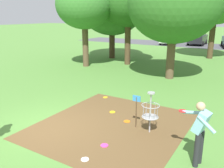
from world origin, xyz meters
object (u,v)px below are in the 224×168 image
Objects in this scene: tree_mid_center at (112,8)px; parked_car_leftmost at (170,37)px; tree_far_right at (84,5)px; frisbee_by_tee at (104,145)px; frisbee_near_basket at (127,121)px; frisbee_scattered_a at (85,159)px; frisbee_far_right at (112,112)px; disc_golf_basket at (149,110)px; tree_mid_right at (174,4)px; tree_near_left at (128,2)px; parked_car_center_left at (198,38)px; frisbee_mid_grass at (105,97)px; player_throwing at (200,130)px.

tree_mid_center is 13.50m from parked_car_leftmost.
frisbee_by_tee is at bearing -50.14° from tree_far_right.
frisbee_by_tee is 15.77m from tree_mid_center.
frisbee_near_basket is 1.10× the size of frisbee_scattered_a.
frisbee_far_right is 13.32m from tree_mid_center.
frisbee_far_right is (-1.13, 2.32, 0.00)m from frisbee_by_tee.
disc_golf_basket is 14.75m from tree_mid_center.
frisbee_scattered_a is at bearing -86.58° from frisbee_near_basket.
frisbee_by_tee is 0.04× the size of tree_mid_right.
tree_mid_right is at bearing -30.69° from tree_near_left.
frisbee_far_right is 25.20m from parked_car_center_left.
tree_mid_center reaches higher than frisbee_mid_grass.
frisbee_mid_grass is at bearing 146.87° from player_throwing.
frisbee_near_basket is 0.04× the size of tree_far_right.
tree_near_left is (-7.73, 10.79, 3.64)m from player_throwing.
frisbee_mid_grass is 11.66m from tree_mid_center.
parked_car_center_left is (-3.38, 28.28, 0.91)m from frisbee_scattered_a.
tree_mid_center is 1.01× the size of tree_mid_right.
frisbee_by_tee is 4.34m from frisbee_mid_grass.
player_throwing is 0.40× the size of parked_car_center_left.
parked_car_center_left is (3.28, 1.29, 0.00)m from parked_car_leftmost.
parked_car_leftmost is at bearing 87.31° from tree_far_right.
frisbee_mid_grass is at bearing -60.33° from tree_mid_center.
player_throwing is 7.30× the size of frisbee_by_tee.
tree_far_right reaches higher than frisbee_by_tee.
frisbee_near_basket and frisbee_scattered_a have the same top height.
disc_golf_basket is 5.86× the size of frisbee_near_basket.
tree_far_right is (-7.46, 9.88, 4.40)m from frisbee_scattered_a.
disc_golf_basket is 0.21× the size of tree_mid_center.
tree_near_left is 0.97× the size of tree_mid_center.
disc_golf_basket reaches higher than frisbee_scattered_a.
frisbee_scattered_a is 0.05× the size of parked_car_leftmost.
frisbee_near_basket is 1.02× the size of frisbee_far_right.
parked_car_leftmost is (-7.45, 24.59, 0.17)m from disc_golf_basket.
tree_mid_center is at bearing 129.11° from player_throwing.
parked_car_leftmost reaches higher than frisbee_scattered_a.
tree_mid_center reaches higher than frisbee_near_basket.
tree_far_right reaches higher than disc_golf_basket.
frisbee_by_tee is at bearing 86.72° from frisbee_scattered_a.
tree_far_right is at bearing 134.18° from frisbee_mid_grass.
parked_car_leftmost is (-1.52, 14.84, -3.71)m from tree_near_left.
frisbee_far_right is at bearing -46.29° from tree_far_right.
frisbee_far_right is at bearing 153.44° from player_throwing.
frisbee_scattered_a is at bearing -76.14° from parked_car_leftmost.
tree_mid_center reaches higher than tree_far_right.
tree_mid_center is 1.56× the size of parked_car_center_left.
disc_golf_basket is 0.33× the size of parked_car_center_left.
player_throwing is 3.23m from frisbee_near_basket.
tree_mid_center reaches higher than tree_near_left.
tree_mid_right is 19.12m from parked_car_center_left.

